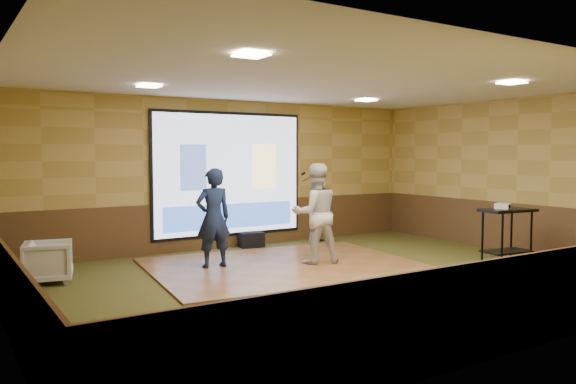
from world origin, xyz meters
TOP-DOWN VIEW (x-y plane):
  - ground at (0.00, 0.00)m, footprint 9.00×9.00m
  - room_shell at (0.00, 0.00)m, footprint 9.04×7.04m
  - wainscot_back at (0.00, 3.48)m, footprint 9.00×0.04m
  - wainscot_front at (0.00, -3.48)m, footprint 9.00×0.04m
  - wainscot_left at (-4.48, 0.00)m, footprint 0.04×7.00m
  - wainscot_right at (4.48, 0.00)m, footprint 0.04×7.00m
  - projector_screen at (0.00, 3.44)m, footprint 3.32×0.06m
  - downlight_nw at (-2.20, 1.80)m, footprint 0.32×0.32m
  - downlight_ne at (2.20, 1.80)m, footprint 0.32×0.32m
  - downlight_sw at (-2.20, -1.50)m, footprint 0.32×0.32m
  - downlight_se at (2.20, -1.50)m, footprint 0.32×0.32m
  - dance_floor at (-0.09, 1.21)m, footprint 4.80×3.87m
  - player_left at (-1.19, 1.67)m, footprint 0.63×0.43m
  - player_right at (0.44, 1.04)m, footprint 0.98×0.84m
  - av_table at (3.18, -0.77)m, footprint 0.93×0.49m
  - projector at (3.13, -0.71)m, footprint 0.34×0.32m
  - mic_stand at (1.99, 3.17)m, footprint 0.60×0.24m
  - banquet_chair at (-3.69, 2.08)m, footprint 0.82×0.80m
  - duffel_bag at (0.39, 3.25)m, footprint 0.54×0.41m

SIDE VIEW (x-z plane):
  - ground at x=0.00m, z-range 0.00..0.00m
  - dance_floor at x=-0.09m, z-range 0.00..0.03m
  - duffel_bag at x=0.39m, z-range 0.00..0.30m
  - banquet_chair at x=-3.69m, z-range 0.00..0.63m
  - wainscot_back at x=0.00m, z-range 0.00..0.95m
  - wainscot_front at x=0.00m, z-range 0.00..0.95m
  - wainscot_left at x=-4.48m, z-range 0.00..0.95m
  - wainscot_right at x=4.48m, z-range 0.00..0.95m
  - mic_stand at x=1.99m, z-range -0.27..1.26m
  - av_table at x=3.18m, z-range 0.20..1.18m
  - player_left at x=-1.19m, z-range 0.03..1.68m
  - player_right at x=0.44m, z-range 0.03..1.75m
  - projector at x=3.13m, z-range 0.98..1.07m
  - projector_screen at x=0.00m, z-range 0.21..2.73m
  - room_shell at x=0.00m, z-range 0.58..3.60m
  - downlight_nw at x=-2.20m, z-range 2.96..2.98m
  - downlight_ne at x=2.20m, z-range 2.96..2.98m
  - downlight_sw at x=-2.20m, z-range 2.96..2.98m
  - downlight_se at x=2.20m, z-range 2.96..2.98m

